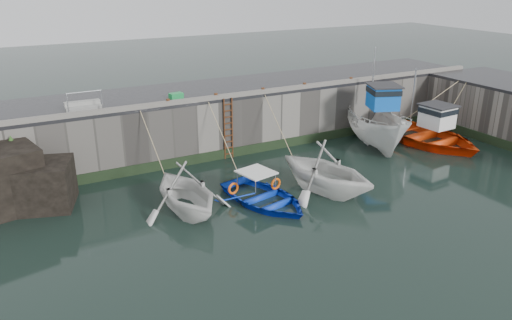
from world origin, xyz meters
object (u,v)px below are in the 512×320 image
fish_crate (176,96)px  boat_near_white (187,211)px  ladder (228,129)px  bollard_e (351,80)px  boat_near_blue (264,202)px  boat_near_blacktrim (325,191)px  bollard_b (216,96)px  boat_far_orange (426,135)px  bollard_d (304,85)px  boat_far_white (377,126)px  bollard_c (263,90)px  bollard_a (168,102)px

fish_crate → boat_near_white: bearing=-115.2°
ladder → bollard_e: size_ratio=11.43×
ladder → boat_near_blue: bearing=-100.1°
boat_near_blacktrim → fish_crate: size_ratio=7.44×
bollard_b → boat_far_orange: bearing=-16.3°
bollard_d → bollard_e: (3.20, 0.00, 0.00)m
boat_far_white → bollard_b: 9.24m
boat_near_white → bollard_e: size_ratio=16.02×
fish_crate → bollard_b: bollard_b is taller
boat_near_white → boat_near_blue: boat_near_white is taller
bollard_d → bollard_e: size_ratio=1.00×
bollard_b → boat_near_white: bearing=-125.8°
boat_far_white → bollard_b: (-8.68, 2.30, 2.20)m
boat_near_white → bollard_c: 8.77m
boat_near_blacktrim → bollard_a: size_ratio=17.56×
bollard_b → bollard_d: 5.30m
boat_far_orange → bollard_e: (-2.97, 3.36, 2.85)m
boat_near_blue → bollard_b: bollard_b is taller
bollard_e → boat_near_white: bearing=-157.4°
boat_far_white → bollard_d: size_ratio=25.82×
boat_far_white → boat_near_white: bearing=-145.6°
boat_near_white → bollard_e: 13.57m
boat_far_white → fish_crate: (-10.41, 3.32, 2.20)m
boat_far_orange → bollard_a: bearing=162.3°
boat_far_white → boat_far_orange: (2.79, -1.06, -0.65)m
ladder → bollard_a: 3.47m
boat_near_blacktrim → bollard_d: 7.49m
boat_far_orange → bollard_a: boat_far_orange is taller
bollard_c → bollard_b: bearing=180.0°
bollard_e → bollard_c: bearing=180.0°
boat_near_blue → boat_far_orange: 12.22m
ladder → boat_near_blacktrim: 6.31m
boat_near_white → bollard_a: size_ratio=16.02×
ladder → boat_near_blue: 5.85m
fish_crate → bollard_e: 10.28m
bollard_a → boat_near_blacktrim: bearing=-50.7°
boat_far_white → bollard_a: boat_far_white is taller
bollard_b → bollard_c: 2.70m
bollard_c → boat_near_blacktrim: bearing=-91.9°
boat_far_white → bollard_b: boat_far_white is taller
boat_near_blacktrim → bollard_b: size_ratio=17.56×
boat_far_orange → bollard_b: (-11.47, 3.36, 2.85)m
boat_far_orange → fish_crate: 14.19m
boat_near_blue → boat_near_white: bearing=153.3°
boat_near_blacktrim → fish_crate: 8.92m
boat_far_orange → bollard_a: (-13.97, 3.36, 2.85)m
boat_near_blue → fish_crate: size_ratio=6.93×
ladder → boat_near_blue: size_ratio=0.70×
fish_crate → bollard_c: bollard_c is taller
boat_far_white → boat_far_orange: bearing=0.9°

